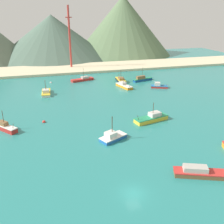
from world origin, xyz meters
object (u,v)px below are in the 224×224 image
(buoy_1, at_px, (51,83))
(buoy_0, at_px, (44,122))
(fishing_boat_13, at_px, (159,86))
(fishing_boat_10, at_px, (5,127))
(radio_tower, at_px, (70,38))
(fishing_boat_1, at_px, (142,79))
(fishing_boat_11, at_px, (124,86))
(fishing_boat_8, at_px, (112,137))
(fishing_boat_12, at_px, (46,92))
(fishing_boat_3, at_px, (121,80))
(fishing_boat_6, at_px, (200,172))
(fishing_boat_5, at_px, (152,118))
(fishing_boat_4, at_px, (83,79))

(buoy_1, bearing_deg, buoy_0, -95.56)
(fishing_boat_13, xyz_separation_m, buoy_1, (-44.03, 20.40, -0.62))
(fishing_boat_10, distance_m, radio_tower, 82.19)
(fishing_boat_1, xyz_separation_m, fishing_boat_11, (-11.74, -8.10, -0.13))
(fishing_boat_1, xyz_separation_m, radio_tower, (-28.49, 36.31, 16.26))
(fishing_boat_8, height_order, fishing_boat_12, fishing_boat_8)
(buoy_1, bearing_deg, fishing_boat_1, -10.68)
(fishing_boat_3, xyz_separation_m, fishing_boat_6, (-7.00, -73.12, -0.02))
(buoy_1, bearing_deg, fishing_boat_10, -107.14)
(fishing_boat_5, distance_m, buoy_0, 31.67)
(fishing_boat_6, xyz_separation_m, fishing_boat_10, (-38.93, 32.30, 0.15))
(fishing_boat_1, distance_m, fishing_boat_13, 12.81)
(fishing_boat_10, xyz_separation_m, fishing_boat_12, (11.88, 30.35, -0.17))
(fishing_boat_12, distance_m, radio_tower, 50.73)
(fishing_boat_10, bearing_deg, fishing_boat_5, -6.88)
(fishing_boat_6, xyz_separation_m, fishing_boat_8, (-12.38, 19.08, 0.05))
(buoy_0, bearing_deg, fishing_boat_12, 86.57)
(fishing_boat_12, xyz_separation_m, buoy_0, (-1.67, -27.75, -0.59))
(fishing_boat_6, xyz_separation_m, fishing_boat_12, (-27.05, 62.65, -0.03))
(fishing_boat_13, distance_m, radio_tower, 60.15)
(fishing_boat_3, bearing_deg, fishing_boat_1, -8.00)
(fishing_boat_10, relative_size, fishing_boat_13, 0.96)
(fishing_boat_4, relative_size, buoy_1, 12.41)
(fishing_boat_3, bearing_deg, fishing_boat_13, -47.87)
(fishing_boat_3, relative_size, buoy_0, 9.75)
(fishing_boat_13, bearing_deg, radio_tower, 122.38)
(fishing_boat_3, bearing_deg, fishing_boat_6, -95.47)
(fishing_boat_3, relative_size, fishing_boat_12, 0.97)
(fishing_boat_5, bearing_deg, fishing_boat_4, 102.60)
(buoy_1, bearing_deg, fishing_boat_11, -28.13)
(fishing_boat_10, height_order, fishing_boat_11, fishing_boat_10)
(fishing_boat_6, distance_m, buoy_0, 45.20)
(buoy_1, bearing_deg, fishing_boat_12, -99.03)
(buoy_0, bearing_deg, fishing_boat_11, 40.05)
(fishing_boat_3, distance_m, fishing_boat_10, 61.45)
(buoy_1, xyz_separation_m, radio_tower, (13.04, 28.48, 17.02))
(fishing_boat_4, xyz_separation_m, buoy_1, (-14.72, -0.14, -0.51))
(fishing_boat_1, relative_size, fishing_boat_5, 0.94)
(fishing_boat_12, bearing_deg, fishing_boat_5, -50.50)
(fishing_boat_3, bearing_deg, fishing_boat_4, 158.55)
(fishing_boat_3, height_order, fishing_boat_12, fishing_boat_12)
(fishing_boat_10, xyz_separation_m, fishing_boat_13, (58.59, 26.82, -0.16))
(fishing_boat_12, bearing_deg, fishing_boat_4, 44.36)
(fishing_boat_1, bearing_deg, fishing_boat_3, 172.00)
(fishing_boat_6, relative_size, radio_tower, 0.33)
(fishing_boat_3, xyz_separation_m, fishing_boat_11, (-1.58, -9.53, -0.02))
(fishing_boat_5, xyz_separation_m, fishing_boat_12, (-29.09, 35.29, -0.15))
(fishing_boat_6, distance_m, buoy_1, 83.18)
(fishing_boat_5, distance_m, radio_tower, 83.35)
(fishing_boat_10, bearing_deg, fishing_boat_4, 58.27)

